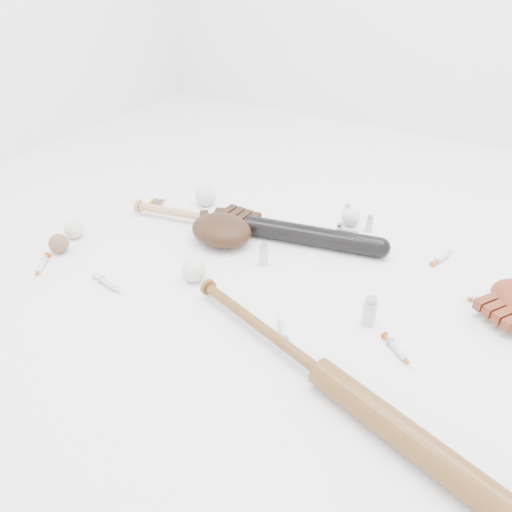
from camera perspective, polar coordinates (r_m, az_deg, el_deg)
The scene contains 22 objects.
bat_dark at distance 1.75m, azimuth -0.67°, elevation 3.53°, with size 0.95×0.07×0.07m, color black, non-canonical shape.
bat_wood at distance 1.21m, azimuth 7.52°, elevation -13.09°, with size 0.95×0.07×0.07m, color brown, non-canonical shape.
glove_dark at distance 1.71m, azimuth -3.96°, elevation 3.02°, with size 0.26×0.26×0.09m, color black, non-canonical shape.
trading_card at distance 2.00m, azimuth -11.42°, elevation 5.85°, with size 0.06×0.09×0.00m, color gold.
pedestal at distance 1.79m, azimuth 10.61°, elevation 2.98°, with size 0.07×0.07×0.04m, color white.
baseball_on_pedestal at distance 1.76m, azimuth 10.79°, elevation 4.44°, with size 0.07×0.07×0.07m, color silver.
baseball_left at distance 1.84m, azimuth -20.10°, elevation 2.90°, with size 0.07×0.07×0.07m, color silver.
baseball_upper at distance 1.95m, azimuth -5.78°, elevation 6.89°, with size 0.08×0.08×0.08m, color silver.
baseball_mid at distance 1.53m, azimuth -7.10°, elevation -1.60°, with size 0.07×0.07×0.07m, color silver.
baseball_aged at distance 1.78m, azimuth -21.62°, elevation 1.33°, with size 0.06×0.06×0.06m, color brown.
syringe_0 at distance 1.73m, azimuth -23.31°, elevation -1.05°, with size 0.15×0.03×0.02m, color #ADBCC6, non-canonical shape.
syringe_1 at distance 1.35m, azimuth 3.04°, elevation -8.48°, with size 0.15×0.03×0.02m, color #ADBCC6, non-canonical shape.
syringe_2 at distance 1.74m, azimuth 20.55°, elevation -0.16°, with size 0.15×0.03×0.02m, color #ADBCC6, non-canonical shape.
syringe_3 at distance 1.34m, azimuth 15.89°, elevation -10.35°, with size 0.15×0.03×0.02m, color #ADBCC6, non-canonical shape.
syringe_4 at distance 1.59m, azimuth 24.66°, elevation -4.49°, with size 0.16×0.03×0.02m, color #ADBCC6, non-canonical shape.
syringe_5 at distance 1.57m, azimuth -16.50°, elevation -3.09°, with size 0.16×0.03×0.02m, color #ADBCC6, non-canonical shape.
vial_0 at distance 1.86m, azimuth 10.36°, elevation 4.83°, with size 0.03×0.03×0.07m, color silver.
vial_1 at distance 1.82m, azimuth 12.86°, elevation 3.67°, with size 0.02×0.02×0.06m, color silver.
vial_2 at distance 1.59m, azimuth 0.89°, elevation 0.18°, with size 0.03×0.03×0.08m, color silver.
vial_3 at distance 1.39m, azimuth 12.85°, elevation -6.15°, with size 0.04×0.04×0.09m, color silver.
vial_4 at distance 1.69m, azimuth -4.69°, elevation 2.18°, with size 0.03×0.03×0.07m, color silver.
vial_5 at distance 1.75m, azimuth 9.46°, elevation 2.81°, with size 0.02×0.02×0.06m, color silver.
Camera 1 is at (0.59, -1.12, 0.91)m, focal length 35.00 mm.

